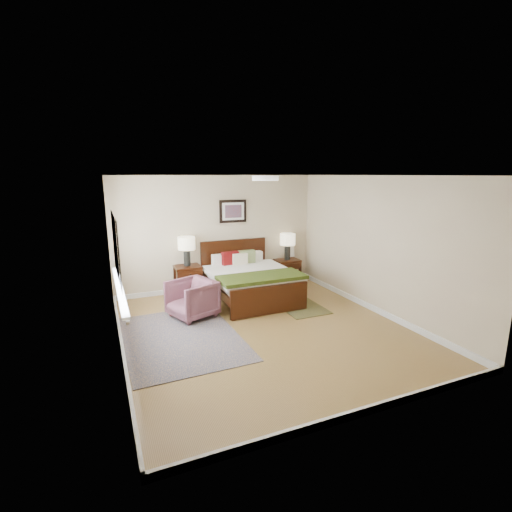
# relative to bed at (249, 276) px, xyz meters

# --- Properties ---
(floor) EXTENTS (5.00, 5.00, 0.00)m
(floor) POSITION_rel_bed_xyz_m (-0.35, -1.53, -0.49)
(floor) COLOR olive
(floor) RESTS_ON ground
(back_wall) EXTENTS (4.50, 0.04, 2.50)m
(back_wall) POSITION_rel_bed_xyz_m (-0.35, 0.97, 0.76)
(back_wall) COLOR #C7B790
(back_wall) RESTS_ON ground
(front_wall) EXTENTS (4.50, 0.04, 2.50)m
(front_wall) POSITION_rel_bed_xyz_m (-0.35, -4.03, 0.76)
(front_wall) COLOR #C7B790
(front_wall) RESTS_ON ground
(left_wall) EXTENTS (0.04, 5.00, 2.50)m
(left_wall) POSITION_rel_bed_xyz_m (-2.60, -1.53, 0.76)
(left_wall) COLOR #C7B790
(left_wall) RESTS_ON ground
(right_wall) EXTENTS (0.04, 5.00, 2.50)m
(right_wall) POSITION_rel_bed_xyz_m (1.90, -1.53, 0.76)
(right_wall) COLOR #C7B790
(right_wall) RESTS_ON ground
(ceiling) EXTENTS (4.50, 5.00, 0.02)m
(ceiling) POSITION_rel_bed_xyz_m (-0.35, -1.53, 2.01)
(ceiling) COLOR white
(ceiling) RESTS_ON back_wall
(window) EXTENTS (0.11, 2.72, 1.32)m
(window) POSITION_rel_bed_xyz_m (-2.55, -0.83, 0.88)
(window) COLOR silver
(window) RESTS_ON left_wall
(door) EXTENTS (0.06, 1.00, 2.18)m
(door) POSITION_rel_bed_xyz_m (-2.58, -3.27, 0.58)
(door) COLOR silver
(door) RESTS_ON ground
(ceil_fixture) EXTENTS (0.44, 0.44, 0.08)m
(ceil_fixture) POSITION_rel_bed_xyz_m (-0.35, -1.53, 1.97)
(ceil_fixture) COLOR white
(ceil_fixture) RESTS_ON ceiling
(bed) EXTENTS (1.64, 1.98, 1.07)m
(bed) POSITION_rel_bed_xyz_m (0.00, 0.00, 0.00)
(bed) COLOR #371808
(bed) RESTS_ON ground
(wall_art) EXTENTS (0.62, 0.05, 0.50)m
(wall_art) POSITION_rel_bed_xyz_m (0.00, 0.94, 1.23)
(wall_art) COLOR black
(wall_art) RESTS_ON back_wall
(nightstand_left) EXTENTS (0.53, 0.48, 0.64)m
(nightstand_left) POSITION_rel_bed_xyz_m (-1.10, 0.72, 0.02)
(nightstand_left) COLOR #371808
(nightstand_left) RESTS_ON ground
(nightstand_right) EXTENTS (0.56, 0.42, 0.55)m
(nightstand_right) POSITION_rel_bed_xyz_m (1.27, 0.73, -0.15)
(nightstand_right) COLOR #371808
(nightstand_right) RESTS_ON ground
(lamp_left) EXTENTS (0.35, 0.35, 0.61)m
(lamp_left) POSITION_rel_bed_xyz_m (-1.10, 0.74, 0.57)
(lamp_left) COLOR black
(lamp_left) RESTS_ON nightstand_left
(lamp_right) EXTENTS (0.35, 0.35, 0.61)m
(lamp_right) POSITION_rel_bed_xyz_m (1.27, 0.74, 0.49)
(lamp_right) COLOR black
(lamp_right) RESTS_ON nightstand_right
(armchair) EXTENTS (0.95, 0.94, 0.68)m
(armchair) POSITION_rel_bed_xyz_m (-1.32, -0.53, -0.15)
(armchair) COLOR brown
(armchair) RESTS_ON ground
(rug_persian) EXTENTS (1.77, 2.47, 0.01)m
(rug_persian) POSITION_rel_bed_xyz_m (-1.70, -1.33, -0.49)
(rug_persian) COLOR #0D2243
(rug_persian) RESTS_ON ground
(rug_navy) EXTENTS (0.79, 1.17, 0.01)m
(rug_navy) POSITION_rel_bed_xyz_m (0.72, -0.82, -0.49)
(rug_navy) COLOR black
(rug_navy) RESTS_ON ground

